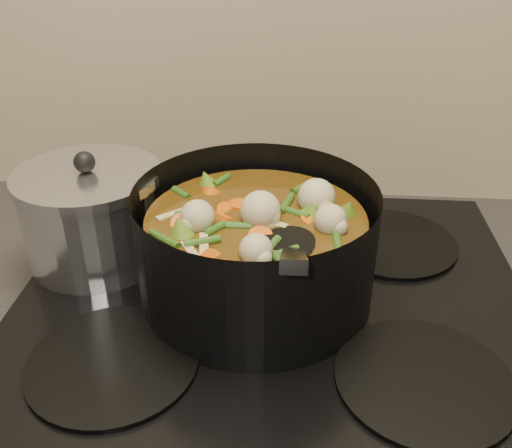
{
  "coord_description": "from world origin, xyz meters",
  "views": [
    {
      "loc": [
        0.02,
        1.37,
        1.36
      ],
      "look_at": [
        -0.02,
        1.94,
        1.03
      ],
      "focal_mm": 40.0,
      "sensor_mm": 36.0,
      "label": 1
    }
  ],
  "objects": [
    {
      "name": "stovetop",
      "position": [
        0.0,
        1.93,
        0.92
      ],
      "size": [
        0.62,
        0.54,
        0.03
      ],
      "color": "black",
      "rests_on": "counter"
    },
    {
      "name": "saucepan",
      "position": [
        -0.24,
        2.0,
        0.99
      ],
      "size": [
        0.19,
        0.19,
        0.15
      ],
      "rotation": [
        0.0,
        0.0,
        0.06
      ],
      "color": "silver",
      "rests_on": "stovetop"
    },
    {
      "name": "stockpot",
      "position": [
        -0.02,
        1.94,
        1.0
      ],
      "size": [
        0.33,
        0.4,
        0.21
      ],
      "rotation": [
        0.0,
        0.0,
        -0.19
      ],
      "color": "black",
      "rests_on": "stovetop"
    }
  ]
}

